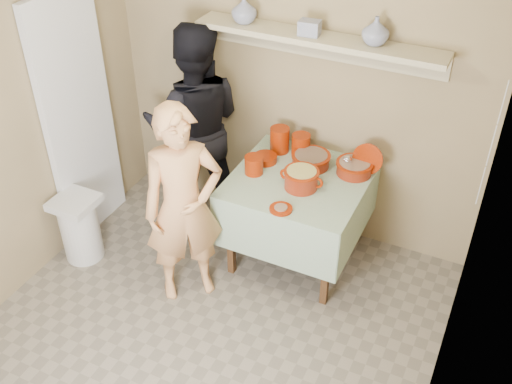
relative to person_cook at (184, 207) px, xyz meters
The scene contains 22 objects.
ground 1.03m from the person_cook, 61.32° to the right, with size 3.50×3.50×0.00m, color #726859.
tile_panel 1.20m from the person_cook, 163.03° to the left, with size 0.06×0.70×2.00m, color silver.
plate_stack_a 1.01m from the person_cook, 72.91° to the left, with size 0.15×0.15×0.20m, color #751600.
plate_stack_b 1.09m from the person_cook, 64.69° to the left, with size 0.14×0.14×0.17m, color #751600.
bowl_stack 0.65m from the person_cook, 67.29° to the left, with size 0.14×0.14×0.14m, color #751600.
empty_bowl 0.81m from the person_cook, 71.37° to the left, with size 0.18×0.18×0.05m, color #751600.
propped_lid 1.39m from the person_cook, 43.75° to the left, with size 0.23×0.23×0.02m, color #751600.
vase_right 1.74m from the person_cook, 48.16° to the left, with size 0.18×0.18×0.19m, color navy.
vase_left 1.46m from the person_cook, 91.83° to the left, with size 0.18×0.18×0.19m, color navy.
ceramic_box 1.49m from the person_cook, 64.51° to the left, with size 0.14×0.10×0.10m, color navy.
person_cook is the anchor object (origin of this frame).
person_helper 0.96m from the person_cook, 115.36° to the left, with size 0.84×0.65×1.72m, color black.
room_shell 1.09m from the person_cook, 61.32° to the right, with size 3.04×3.54×2.62m.
serving_table 0.90m from the person_cook, 49.25° to the left, with size 0.97×0.97×0.76m.
cazuela_meat_a 1.05m from the person_cook, 55.63° to the left, with size 0.30×0.30×0.10m.
cazuela_meat_b 1.29m from the person_cook, 44.60° to the left, with size 0.28×0.28×0.10m.
ladle 1.25m from the person_cook, 45.85° to the left, with size 0.08×0.26×0.19m.
cazuela_rice 0.86m from the person_cook, 42.07° to the left, with size 0.33×0.25×0.14m.
front_plate 0.67m from the person_cook, 23.40° to the left, with size 0.16×0.16×0.03m.
wall_shelf 1.48m from the person_cook, 63.08° to the left, with size 1.80×0.25×0.21m.
trash_bin 1.07m from the person_cook, behind, with size 0.32×0.32×0.56m.
electrical_cord 2.06m from the person_cook, 25.90° to the left, with size 0.01×0.05×0.90m.
Camera 1 is at (1.53, -2.12, 3.25)m, focal length 42.00 mm.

